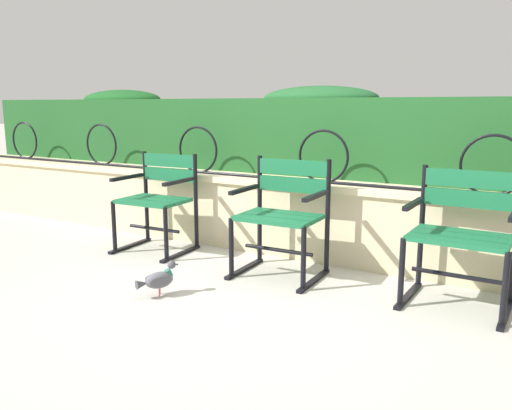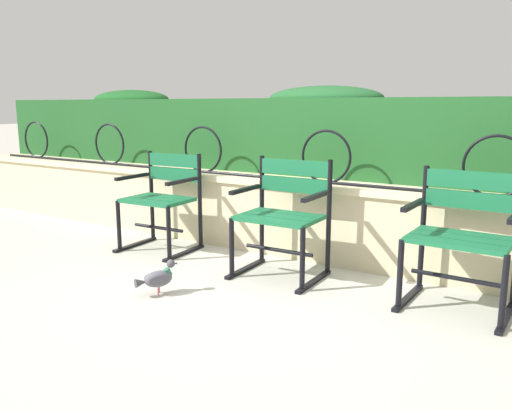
# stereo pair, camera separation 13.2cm
# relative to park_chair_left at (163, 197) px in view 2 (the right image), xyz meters

# --- Properties ---
(ground_plane) EXTENTS (60.00, 60.00, 0.00)m
(ground_plane) POSITION_rel_park_chair_left_xyz_m (1.14, -0.43, -0.45)
(ground_plane) COLOR #BCB7AD
(stone_wall) EXTENTS (8.44, 0.41, 0.63)m
(stone_wall) POSITION_rel_park_chair_left_xyz_m (1.14, 0.47, -0.14)
(stone_wall) COLOR beige
(stone_wall) RESTS_ON ground
(iron_arch_fence) EXTENTS (7.87, 0.02, 0.42)m
(iron_arch_fence) POSITION_rel_park_chair_left_xyz_m (0.80, 0.40, 0.35)
(iron_arch_fence) COLOR black
(iron_arch_fence) RESTS_ON stone_wall
(hedge_row) EXTENTS (8.27, 0.61, 0.77)m
(hedge_row) POSITION_rel_park_chair_left_xyz_m (1.10, 0.95, 0.53)
(hedge_row) COLOR #1E5123
(hedge_row) RESTS_ON stone_wall
(park_chair_left) EXTENTS (0.61, 0.55, 0.82)m
(park_chair_left) POSITION_rel_park_chair_left_xyz_m (0.00, 0.00, 0.00)
(park_chair_left) COLOR #19663D
(park_chair_left) RESTS_ON ground
(park_chair_centre) EXTENTS (0.62, 0.54, 0.85)m
(park_chair_centre) POSITION_rel_park_chair_left_xyz_m (1.22, -0.05, 0.01)
(park_chair_centre) COLOR #19663D
(park_chair_centre) RESTS_ON ground
(park_chair_right) EXTENTS (0.63, 0.53, 0.84)m
(park_chair_right) POSITION_rel_park_chair_left_xyz_m (2.44, -0.00, 0.01)
(park_chair_right) COLOR #19663D
(park_chair_right) RESTS_ON ground
(pigeon_near_chairs) EXTENTS (0.19, 0.27, 0.22)m
(pigeon_near_chairs) POSITION_rel_park_chair_left_xyz_m (0.73, -0.87, -0.34)
(pigeon_near_chairs) COLOR #5B5B66
(pigeon_near_chairs) RESTS_ON ground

